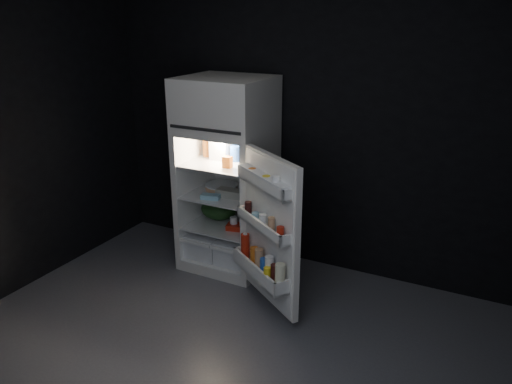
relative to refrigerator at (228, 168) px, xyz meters
The scene contains 17 objects.
floor 1.74m from the refrigerator, 65.36° to the right, with size 4.00×3.40×0.00m, color #57575D.
wall_back 0.82m from the refrigerator, 32.05° to the left, with size 4.00×0.00×2.70m, color black.
refrigerator is the anchor object (origin of this frame).
fridge_door 0.95m from the refrigerator, 40.46° to the right, with size 0.70×0.56×1.22m.
milk_jug 0.21m from the refrigerator, 160.74° to the left, with size 0.17×0.17×0.24m, color white.
mayo_jar 0.16m from the refrigerator, 26.21° to the left, with size 0.11×0.11×0.14m, color #1F4CA8.
jam_jar 0.24m from the refrigerator, ahead, with size 0.09×0.09×0.13m, color black.
amber_bottle 0.31m from the refrigerator, behind, with size 0.08×0.08×0.22m, color #AE581B.
small_carton 0.24m from the refrigerator, 61.41° to the right, with size 0.08×0.06×0.10m, color #C85F17.
egg_carton 0.25m from the refrigerator, 44.55° to the right, with size 0.31×0.12×0.07m, color gray.
pie 0.23m from the refrigerator, 162.03° to the left, with size 0.30×0.30×0.04m, color tan.
flat_package 0.32m from the refrigerator, 102.05° to the right, with size 0.17×0.08×0.04m, color #84B7CC.
wrapped_pkg 0.29m from the refrigerator, 36.50° to the left, with size 0.11×0.09×0.05m, color beige.
produce_bag 0.45m from the refrigerator, behind, with size 0.35×0.30×0.20m, color #193815.
yogurt_tray 0.55m from the refrigerator, 34.68° to the right, with size 0.23×0.12×0.05m, color #AA1F0E.
small_can_red 0.51m from the refrigerator, 30.60° to the left, with size 0.06×0.06×0.09m, color #AA1F0E.
small_can_silver 0.55m from the refrigerator, 29.90° to the left, with size 0.07×0.07×0.09m, color silver.
Camera 1 is at (1.61, -2.45, 2.30)m, focal length 35.00 mm.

